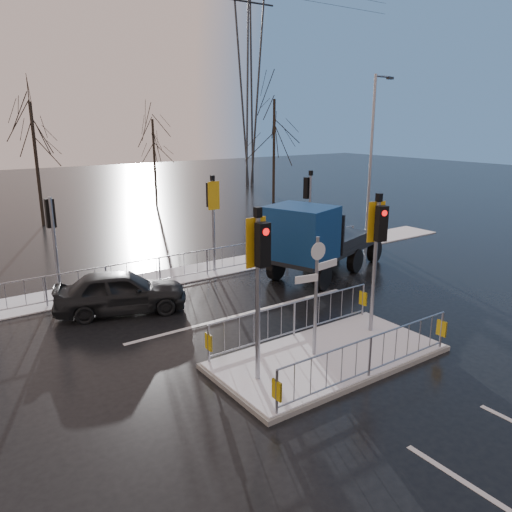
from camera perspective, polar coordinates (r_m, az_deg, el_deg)
ground at (r=13.18m, az=8.21°, el=-11.57°), size 120.00×120.00×0.00m
snow_verge at (r=19.83m, az=-8.95°, el=-2.21°), size 30.00×2.00×0.04m
lane_markings at (r=12.96m, az=9.23°, el=-12.07°), size 8.00×11.38×0.01m
traffic_island at (r=13.00m, az=8.20°, el=-10.03°), size 6.00×3.04×4.15m
far_kerb_fixtures at (r=19.24m, az=-7.62°, el=0.40°), size 18.00×0.65×3.83m
car_far_lane at (r=16.34m, az=-15.18°, el=-3.92°), size 4.37×2.87×1.38m
flatbed_truck at (r=19.08m, az=6.52°, el=1.97°), size 6.71×4.20×2.92m
tree_far_a at (r=31.12m, az=-24.03°, el=11.99°), size 3.75×3.75×7.08m
tree_far_b at (r=35.48m, az=-11.61°, el=12.17°), size 3.25×3.25×6.14m
tree_far_c at (r=36.89m, az=2.08°, el=14.07°), size 4.00×4.00×7.55m
street_lamp_right at (r=25.33m, az=13.14°, el=11.44°), size 1.25×0.18×8.00m
pylon_wires at (r=46.20m, az=-1.99°, el=21.63°), size 70.00×2.38×19.97m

